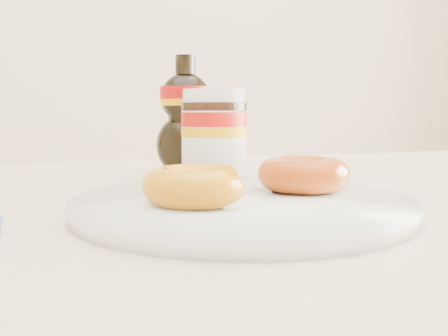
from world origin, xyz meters
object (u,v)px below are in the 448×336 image
object	(u,v)px
plate	(242,204)
donut_whole	(303,174)
syrup_bottle	(186,115)
donut_bitten	(195,185)
dining_table	(237,270)
nutella_jar	(214,133)

from	to	relation	value
plate	donut_whole	xyz separation A→B (m)	(0.07, 0.02, 0.02)
donut_whole	syrup_bottle	distance (m)	0.30
syrup_bottle	donut_whole	bearing A→B (deg)	-81.86
donut_whole	donut_bitten	bearing A→B (deg)	-162.66
donut_whole	syrup_bottle	world-z (taller)	syrup_bottle
syrup_bottle	dining_table	bearing A→B (deg)	-89.50
nutella_jar	syrup_bottle	xyz separation A→B (m)	(-0.01, 0.11, 0.02)
dining_table	nutella_jar	distance (m)	0.18
plate	donut_whole	distance (m)	0.07
dining_table	donut_bitten	distance (m)	0.18
dining_table	syrup_bottle	xyz separation A→B (m)	(-0.00, 0.22, 0.17)
dining_table	donut_bitten	world-z (taller)	donut_bitten
dining_table	donut_whole	distance (m)	0.14
donut_bitten	donut_whole	xyz separation A→B (m)	(0.12, 0.04, 0.00)
dining_table	plate	xyz separation A→B (m)	(-0.03, -0.09, 0.09)
donut_bitten	nutella_jar	bearing A→B (deg)	52.02
plate	donut_whole	world-z (taller)	donut_whole
plate	nutella_jar	bearing A→B (deg)	79.53
dining_table	donut_bitten	xyz separation A→B (m)	(-0.08, -0.11, 0.11)
donut_bitten	nutella_jar	world-z (taller)	nutella_jar
plate	donut_bitten	xyz separation A→B (m)	(-0.05, -0.02, 0.02)
plate	syrup_bottle	size ratio (longest dim) A/B	1.74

